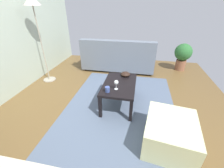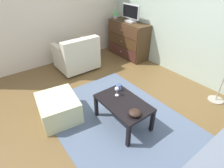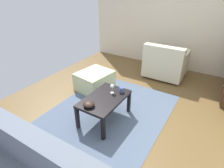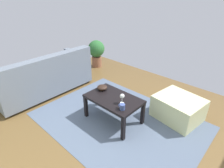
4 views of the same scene
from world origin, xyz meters
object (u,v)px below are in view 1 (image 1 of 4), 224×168
at_px(mug, 107,89).
at_px(potted_plant, 183,54).
at_px(ottoman, 170,133).
at_px(wine_glass, 116,83).
at_px(standing_lamp, 34,10).
at_px(couch_large, 119,57).
at_px(bowl_decorative, 125,74).
at_px(coffee_table, 119,86).

relative_size(mug, potted_plant, 0.16).
bearing_deg(ottoman, wine_glass, 54.69).
height_order(mug, ottoman, mug).
bearing_deg(standing_lamp, ottoman, -118.45).
distance_m(wine_glass, couch_large, 1.88).
distance_m(bowl_decorative, potted_plant, 2.09).
distance_m(mug, bowl_decorative, 0.65).
relative_size(bowl_decorative, standing_lamp, 0.10).
xyz_separation_m(coffee_table, couch_large, (1.66, 0.27, -0.03)).
xyz_separation_m(wine_glass, mug, (-0.10, 0.12, -0.07)).
height_order(couch_large, potted_plant, couch_large).
bearing_deg(wine_glass, standing_lamp, 64.90).
height_order(mug, bowl_decorative, mug).
xyz_separation_m(coffee_table, standing_lamp, (0.64, 1.80, 1.15)).
distance_m(coffee_table, ottoman, 1.08).
distance_m(bowl_decorative, ottoman, 1.30).
relative_size(mug, couch_large, 0.06).
xyz_separation_m(bowl_decorative, couch_large, (1.34, 0.34, -0.13)).
bearing_deg(bowl_decorative, potted_plant, -40.38).
bearing_deg(potted_plant, wine_glass, 145.51).
xyz_separation_m(wine_glass, ottoman, (-0.56, -0.78, -0.35)).
distance_m(wine_glass, bowl_decorative, 0.52).
relative_size(couch_large, ottoman, 2.71).
bearing_deg(coffee_table, bowl_decorative, -11.45).
bearing_deg(wine_glass, coffee_table, -7.52).
height_order(wine_glass, mug, wine_glass).
xyz_separation_m(couch_large, ottoman, (-2.40, -1.03, -0.14)).
relative_size(wine_glass, potted_plant, 0.22).
xyz_separation_m(standing_lamp, potted_plant, (1.27, -3.22, -1.09)).
distance_m(wine_glass, mug, 0.17).
height_order(coffee_table, bowl_decorative, bowl_decorative).
relative_size(couch_large, standing_lamp, 1.07).
bearing_deg(coffee_table, potted_plant, -36.61).
bearing_deg(bowl_decorative, ottoman, -146.88).
relative_size(coffee_table, potted_plant, 1.20).
xyz_separation_m(bowl_decorative, potted_plant, (1.59, -1.35, -0.03)).
bearing_deg(coffee_table, standing_lamp, 70.46).
height_order(ottoman, potted_plant, potted_plant).
bearing_deg(standing_lamp, bowl_decorative, -99.79).
distance_m(couch_large, ottoman, 2.62).
relative_size(coffee_table, bowl_decorative, 5.02).
distance_m(coffee_table, potted_plant, 2.38).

